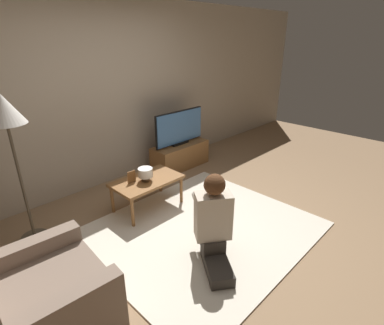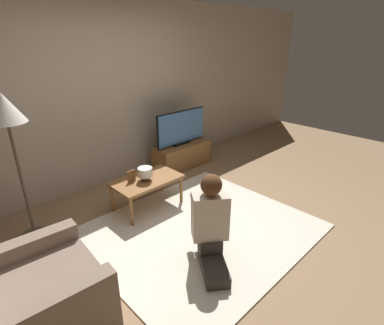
% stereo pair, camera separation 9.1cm
% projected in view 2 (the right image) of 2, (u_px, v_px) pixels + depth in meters
% --- Properties ---
extents(ground_plane, '(10.00, 10.00, 0.00)m').
position_uv_depth(ground_plane, '(201.00, 230.00, 3.46)').
color(ground_plane, '#896B4C').
extents(wall_back, '(10.00, 0.06, 2.60)m').
position_uv_depth(wall_back, '(104.00, 95.00, 4.23)').
color(wall_back, tan).
rests_on(wall_back, ground_plane).
extents(rug, '(2.38, 2.10, 0.02)m').
position_uv_depth(rug, '(201.00, 230.00, 3.46)').
color(rug, beige).
rests_on(rug, ground_plane).
extents(tv_stand, '(1.01, 0.39, 0.41)m').
position_uv_depth(tv_stand, '(182.00, 155.00, 5.07)').
color(tv_stand, brown).
rests_on(tv_stand, ground_plane).
extents(tv, '(0.99, 0.08, 0.56)m').
position_uv_depth(tv, '(181.00, 128.00, 4.89)').
color(tv, black).
rests_on(tv, tv_stand).
extents(coffee_table, '(0.86, 0.51, 0.41)m').
position_uv_depth(coffee_table, '(147.00, 182.00, 3.79)').
color(coffee_table, brown).
rests_on(coffee_table, ground_plane).
extents(floor_lamp, '(0.36, 0.36, 1.59)m').
position_uv_depth(floor_lamp, '(6.00, 118.00, 2.84)').
color(floor_lamp, '#4C4233').
rests_on(floor_lamp, ground_plane).
extents(armchair, '(0.94, 0.94, 0.93)m').
position_uv_depth(armchair, '(32.00, 298.00, 2.20)').
color(armchair, '#7A6656').
rests_on(armchair, ground_plane).
extents(person_kneeling, '(0.69, 0.83, 0.92)m').
position_uv_depth(person_kneeling, '(210.00, 220.00, 2.83)').
color(person_kneeling, '#332D28').
rests_on(person_kneeling, rug).
extents(picture_frame, '(0.11, 0.01, 0.15)m').
position_uv_depth(picture_frame, '(131.00, 176.00, 3.67)').
color(picture_frame, brown).
rests_on(picture_frame, coffee_table).
extents(table_lamp, '(0.18, 0.18, 0.17)m').
position_uv_depth(table_lamp, '(145.00, 173.00, 3.69)').
color(table_lamp, '#4C3823').
rests_on(table_lamp, coffee_table).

